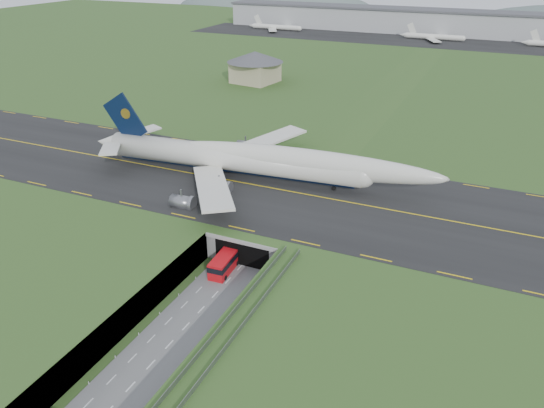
% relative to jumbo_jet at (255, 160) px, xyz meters
% --- Properties ---
extents(ground, '(900.00, 900.00, 0.00)m').
position_rel_jumbo_jet_xyz_m(ground, '(10.37, -36.09, -11.26)').
color(ground, '#2F5220').
rests_on(ground, ground).
extents(airfield_deck, '(800.00, 800.00, 6.00)m').
position_rel_jumbo_jet_xyz_m(airfield_deck, '(10.37, -36.09, -8.26)').
color(airfield_deck, gray).
rests_on(airfield_deck, ground).
extents(trench_road, '(12.00, 75.00, 0.20)m').
position_rel_jumbo_jet_xyz_m(trench_road, '(10.37, -43.59, -11.16)').
color(trench_road, slate).
rests_on(trench_road, ground).
extents(taxiway, '(800.00, 44.00, 0.18)m').
position_rel_jumbo_jet_xyz_m(taxiway, '(10.37, -3.09, -5.17)').
color(taxiway, black).
rests_on(taxiway, airfield_deck).
extents(tunnel_portal, '(17.00, 22.30, 6.00)m').
position_rel_jumbo_jet_xyz_m(tunnel_portal, '(10.37, -19.38, -7.92)').
color(tunnel_portal, gray).
rests_on(tunnel_portal, ground).
extents(guideway, '(3.00, 53.00, 7.05)m').
position_rel_jumbo_jet_xyz_m(guideway, '(21.37, -55.20, -5.93)').
color(guideway, '#A8A8A3').
rests_on(guideway, ground).
extents(jumbo_jet, '(90.90, 58.92, 19.56)m').
position_rel_jumbo_jet_xyz_m(jumbo_jet, '(0.00, 0.00, 0.00)').
color(jumbo_jet, silver).
rests_on(jumbo_jet, ground).
extents(shuttle_tram, '(3.78, 8.81, 3.49)m').
position_rel_jumbo_jet_xyz_m(shuttle_tram, '(8.09, -31.33, -9.35)').
color(shuttle_tram, red).
rests_on(shuttle_tram, ground).
extents(service_building, '(26.95, 26.95, 12.87)m').
position_rel_jumbo_jet_xyz_m(service_building, '(-45.37, 94.19, 2.37)').
color(service_building, tan).
rests_on(service_building, ground).
extents(cargo_terminal, '(320.00, 67.00, 15.60)m').
position_rel_jumbo_jet_xyz_m(cargo_terminal, '(10.22, 263.32, 2.70)').
color(cargo_terminal, '#B2B2B2').
rests_on(cargo_terminal, ground).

